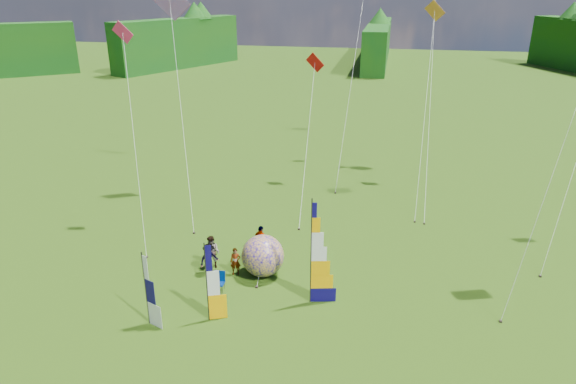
% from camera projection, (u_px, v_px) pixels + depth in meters
% --- Properties ---
extents(ground, '(220.00, 220.00, 0.00)m').
position_uv_depth(ground, '(293.00, 351.00, 21.47)').
color(ground, '#34550C').
rests_on(ground, ground).
extents(treeline_ring, '(210.00, 210.00, 8.00)m').
position_uv_depth(treeline_ring, '(293.00, 267.00, 19.96)').
color(treeline_ring, '#1D4C0D').
rests_on(treeline_ring, ground).
extents(feather_banner_main, '(1.39, 0.41, 5.22)m').
position_uv_depth(feather_banner_main, '(311.00, 254.00, 23.78)').
color(feather_banner_main, '#0D0750').
rests_on(feather_banner_main, ground).
extents(side_banner_left, '(1.02, 0.48, 3.81)m').
position_uv_depth(side_banner_left, '(207.00, 284.00, 22.73)').
color(side_banner_left, '#FFAA00').
rests_on(side_banner_left, ground).
extents(side_banner_far, '(0.99, 0.49, 3.52)m').
position_uv_depth(side_banner_far, '(146.00, 290.00, 22.54)').
color(side_banner_far, white).
rests_on(side_banner_far, ground).
extents(bol_inflatable, '(2.32, 2.32, 2.22)m').
position_uv_depth(bol_inflatable, '(263.00, 256.00, 26.69)').
color(bol_inflatable, '#140680').
rests_on(bol_inflatable, ground).
extents(spectator_a, '(0.61, 0.46, 1.51)m').
position_uv_depth(spectator_a, '(235.00, 261.00, 26.85)').
color(spectator_a, '#66594C').
rests_on(spectator_a, ground).
extents(spectator_b, '(0.95, 0.59, 1.83)m').
position_uv_depth(spectator_b, '(212.00, 252.00, 27.44)').
color(spectator_b, '#66594C').
rests_on(spectator_b, ground).
extents(spectator_c, '(0.99, 1.13, 1.71)m').
position_uv_depth(spectator_c, '(209.00, 259.00, 26.93)').
color(spectator_c, '#66594C').
rests_on(spectator_c, ground).
extents(spectator_d, '(1.11, 0.88, 1.77)m').
position_uv_depth(spectator_d, '(261.00, 240.00, 28.77)').
color(spectator_d, '#66594C').
rests_on(spectator_d, ground).
extents(camp_chair, '(0.60, 0.60, 1.00)m').
position_uv_depth(camp_chair, '(219.00, 282.00, 25.47)').
color(camp_chair, '#001A55').
rests_on(camp_chair, ground).
extents(kite_whale, '(4.65, 16.09, 17.22)m').
position_uv_depth(kite_whale, '(432.00, 71.00, 35.51)').
color(kite_whale, black).
rests_on(kite_whale, ground).
extents(kite_rainbow_delta, '(10.22, 13.21, 15.48)m').
position_uv_depth(kite_rainbow_delta, '(180.00, 95.00, 32.27)').
color(kite_rainbow_delta, red).
rests_on(kite_rainbow_delta, ground).
extents(kite_parafoil, '(8.96, 10.15, 19.24)m').
position_uv_depth(kite_parafoil, '(576.00, 101.00, 21.80)').
color(kite_parafoil, '#D14A20').
rests_on(kite_parafoil, ground).
extents(small_kite_red, '(6.86, 12.17, 10.18)m').
position_uv_depth(small_kite_red, '(308.00, 131.00, 34.38)').
color(small_kite_red, red).
rests_on(small_kite_red, ground).
extents(small_kite_orange, '(6.34, 11.77, 13.73)m').
position_uv_depth(small_kite_orange, '(426.00, 102.00, 34.43)').
color(small_kite_orange, orange).
rests_on(small_kite_orange, ground).
extents(small_kite_pink, '(5.47, 7.62, 12.80)m').
position_uv_depth(small_kite_pink, '(133.00, 134.00, 28.80)').
color(small_kite_pink, '#FB286E').
rests_on(small_kite_pink, ground).
extents(small_kite_green, '(3.74, 12.50, 18.15)m').
position_uv_depth(small_kite_green, '(354.00, 58.00, 38.68)').
color(small_kite_green, green).
rests_on(small_kite_green, ground).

